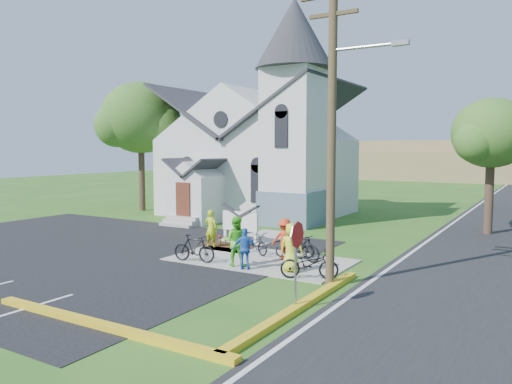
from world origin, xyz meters
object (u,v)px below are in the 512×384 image
Objects in this scene: cyclist_0 at (211,228)px; bike_3 at (301,247)px; cyclist_1 at (236,241)px; cyclist_4 at (291,247)px; bike_0 at (254,243)px; bike_4 at (309,264)px; utility_pole at (334,118)px; bike_2 at (295,248)px; cyclist_2 at (245,249)px; church_sign at (240,221)px; stop_sign at (297,246)px; cyclist_3 at (285,239)px; bike_1 at (194,248)px.

cyclist_0 is 4.72m from bike_3.
cyclist_1 reaches higher than cyclist_4.
bike_4 reaches higher than bike_0.
bike_3 is at bearing -72.27° from bike_0.
utility_pole reaches higher than bike_2.
cyclist_2 is at bearing 66.11° from bike_4.
church_sign is 0.89× the size of stop_sign.
bike_3 is at bearing 8.11° from bike_4.
cyclist_4 is (1.12, -1.62, 0.06)m from cyclist_3.
church_sign is 1.44× the size of cyclist_2.
bike_0 is 1.00× the size of bike_1.
bike_1 is (1.21, -2.77, -0.30)m from cyclist_0.
cyclist_3 is at bearing 166.69° from cyclist_0.
utility_pole is (6.56, -4.70, 4.38)m from church_sign.
utility_pole reaches higher than cyclist_2.
cyclist_2 is at bearing 133.54° from cyclist_1.
church_sign is 1.12× the size of bike_4.
bike_1 is (-5.85, 0.30, -4.82)m from utility_pole.
bike_0 is 0.98× the size of bike_3.
stop_sign reaches higher than cyclist_1.
utility_pole is 5.09× the size of bike_4.
bike_1 is at bearing 108.69° from bike_2.
bike_3 is (0.66, 0.11, -0.27)m from cyclist_3.
church_sign reaches higher than bike_3.
stop_sign is (0.07, -2.70, -3.62)m from utility_pole.
church_sign reaches higher than bike_1.
bike_1 is at bearing 177.21° from bike_0.
cyclist_4 is (3.94, 0.57, 0.35)m from bike_1.
bike_1 is 1.09× the size of cyclist_3.
cyclist_4 is at bearing -90.17° from bike_1.
bike_0 is at bearing 31.98° from bike_4.
utility_pole is at bearing 118.74° from cyclist_3.
stop_sign reaches higher than cyclist_0.
cyclist_3 reaches higher than bike_3.
cyclist_2 is 0.93× the size of cyclist_3.
cyclist_1 is 2.17m from cyclist_3.
cyclist_3 is (3.53, -2.21, -0.16)m from church_sign.
bike_4 is (2.57, 0.00, -0.24)m from cyclist_2.
bike_2 is (3.04, 2.68, -0.12)m from bike_1.
cyclist_1 is (0.52, -2.20, 0.47)m from bike_0.
bike_1 is at bearing 134.83° from bike_3.
cyclist_0 is 0.94× the size of bike_1.
bike_3 is (1.74, 1.99, -0.39)m from cyclist_1.
bike_4 is at bearing 111.87° from cyclist_3.
cyclist_4 is at bearing 151.74° from cyclist_0.
bike_1 is 4.00m from cyclist_4.
bike_0 is 1.17× the size of cyclist_2.
cyclist_3 is at bearing -139.68° from cyclist_1.
church_sign is at bearing 74.73° from bike_3.
bike_4 is at bearing 162.22° from utility_pole.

